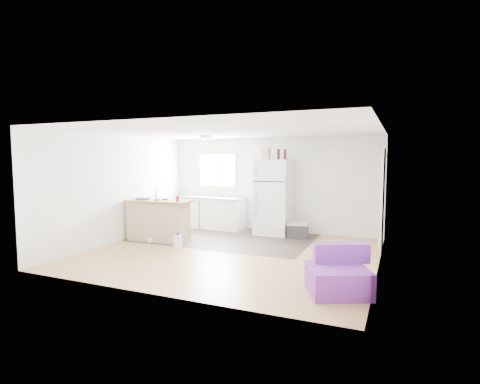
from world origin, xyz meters
name	(u,v)px	position (x,y,z in m)	size (l,w,h in m)	color
room	(231,193)	(0.00, 0.00, 1.20)	(5.51, 5.01, 2.41)	#AF7B49
vinyl_zone	(225,237)	(-0.73, 1.25, 0.00)	(4.05, 2.50, 0.00)	#312925
window	(217,170)	(-1.55, 2.49, 1.55)	(1.18, 0.06, 0.98)	white
interior_door	(382,200)	(2.72, 1.55, 1.02)	(0.11, 0.92, 2.10)	white
ceiling_fixture	(206,138)	(-1.20, 1.20, 2.36)	(0.30, 0.30, 0.07)	white
kitchen_cabinets	(212,212)	(-1.58, 2.21, 0.43)	(1.91, 0.67, 1.11)	white
peninsula	(158,220)	(-1.97, 0.35, 0.47)	(1.55, 0.66, 0.93)	tan
refrigerator	(274,197)	(0.20, 2.10, 0.92)	(0.81, 0.78, 1.84)	white
cooler	(298,230)	(0.88, 1.86, 0.19)	(0.53, 0.39, 0.38)	#2A292C
purple_seat	(338,276)	(2.31, -1.42, 0.24)	(1.03, 1.03, 0.65)	purple
cleaner_jug	(178,242)	(-1.16, -0.12, 0.15)	(0.17, 0.14, 0.33)	silver
mop	(152,233)	(-1.96, 0.09, 0.23)	(0.27, 0.33, 1.20)	green
red_cup	(178,198)	(-1.44, 0.33, 0.99)	(0.08, 0.08, 0.12)	red
blue_tray	(144,198)	(-2.35, 0.33, 0.95)	(0.30, 0.22, 0.04)	#1429C4
tool_a	(165,199)	(-1.83, 0.42, 0.95)	(0.14, 0.05, 0.03)	black
tool_b	(157,200)	(-1.93, 0.25, 0.95)	(0.10, 0.04, 0.03)	black
cardboard_box	(266,153)	(-0.01, 2.08, 1.99)	(0.20, 0.10, 0.30)	tan
bottle_left	(278,154)	(0.33, 2.03, 1.97)	(0.07, 0.07, 0.25)	#361109
bottle_right	(285,154)	(0.48, 2.09, 1.97)	(0.07, 0.07, 0.25)	#361109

